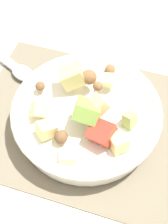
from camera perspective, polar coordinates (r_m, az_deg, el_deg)
name	(u,v)px	position (r m, az deg, el deg)	size (l,w,h in m)	color
ground_plane	(87,123)	(0.62, 0.56, -1.96)	(2.40, 2.40, 0.00)	silver
placemat	(87,122)	(0.62, 0.57, -1.81)	(0.43, 0.32, 0.01)	#756B56
salad_bowl	(84,114)	(0.59, 0.00, -0.28)	(0.27, 0.27, 0.11)	white
serving_spoon	(7,61)	(0.72, -13.32, 8.68)	(0.23, 0.13, 0.01)	#B7B7BC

